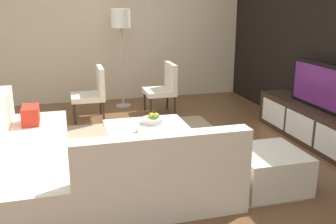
{
  "coord_description": "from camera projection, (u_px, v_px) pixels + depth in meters",
  "views": [
    {
      "loc": [
        4.35,
        -0.86,
        1.9
      ],
      "look_at": [
        -0.11,
        0.36,
        0.56
      ],
      "focal_mm": 41.31,
      "sensor_mm": 36.0,
      "label": 1
    }
  ],
  "objects": [
    {
      "name": "sectional_couch",
      "position": [
        71.0,
        164.0,
        3.98
      ],
      "size": [
        2.53,
        2.43,
        0.81
      ],
      "color": "beige",
      "rests_on": "ground"
    },
    {
      "name": "coffee_table",
      "position": [
        148.0,
        141.0,
        4.84
      ],
      "size": [
        0.98,
        1.02,
        0.38
      ],
      "color": "#332319",
      "rests_on": "ground"
    },
    {
      "name": "side_wall_left",
      "position": [
        118.0,
        28.0,
        7.4
      ],
      "size": [
        0.12,
        5.2,
        2.8
      ],
      "primitive_type": "cube",
      "color": "beige",
      "rests_on": "ground"
    },
    {
      "name": "book_stack",
      "position": [
        142.0,
        132.0,
        4.55
      ],
      "size": [
        0.22,
        0.13,
        0.05
      ],
      "color": "#CCB78C",
      "rests_on": "coffee_table"
    },
    {
      "name": "accent_chair_near",
      "position": [
        93.0,
        90.0,
        6.31
      ],
      "size": [
        0.56,
        0.53,
        0.87
      ],
      "rotation": [
        0.0,
        0.0,
        0.13
      ],
      "color": "#332319",
      "rests_on": "ground"
    },
    {
      "name": "accent_chair_far",
      "position": [
        164.0,
        85.0,
        6.67
      ],
      "size": [
        0.56,
        0.5,
        0.87
      ],
      "rotation": [
        0.0,
        0.0,
        -0.04
      ],
      "color": "#332319",
      "rests_on": "ground"
    },
    {
      "name": "ottoman",
      "position": [
        268.0,
        169.0,
        4.04
      ],
      "size": [
        0.7,
        0.7,
        0.4
      ],
      "primitive_type": "cube",
      "color": "beige",
      "rests_on": "ground"
    },
    {
      "name": "ground_plane",
      "position": [
        142.0,
        160.0,
        4.77
      ],
      "size": [
        14.0,
        14.0,
        0.0
      ],
      "primitive_type": "plane",
      "color": "brown"
    },
    {
      "name": "fruit_bowl",
      "position": [
        153.0,
        119.0,
        4.96
      ],
      "size": [
        0.28,
        0.28,
        0.13
      ],
      "color": "silver",
      "rests_on": "coffee_table"
    },
    {
      "name": "floor_lamp",
      "position": [
        121.0,
        24.0,
        6.79
      ],
      "size": [
        0.34,
        0.34,
        1.76
      ],
      "color": "#A5A5AA",
      "rests_on": "ground"
    },
    {
      "name": "media_console",
      "position": [
        313.0,
        125.0,
        5.31
      ],
      "size": [
        2.21,
        0.45,
        0.5
      ],
      "color": "#332319",
      "rests_on": "ground"
    },
    {
      "name": "television",
      "position": [
        317.0,
        85.0,
        5.15
      ],
      "size": [
        1.09,
        0.06,
        0.62
      ],
      "color": "black",
      "rests_on": "media_console"
    },
    {
      "name": "area_rug",
      "position": [
        141.0,
        157.0,
        4.86
      ],
      "size": [
        3.01,
        2.66,
        0.01
      ],
      "primitive_type": "cube",
      "color": "tan",
      "rests_on": "ground"
    }
  ]
}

